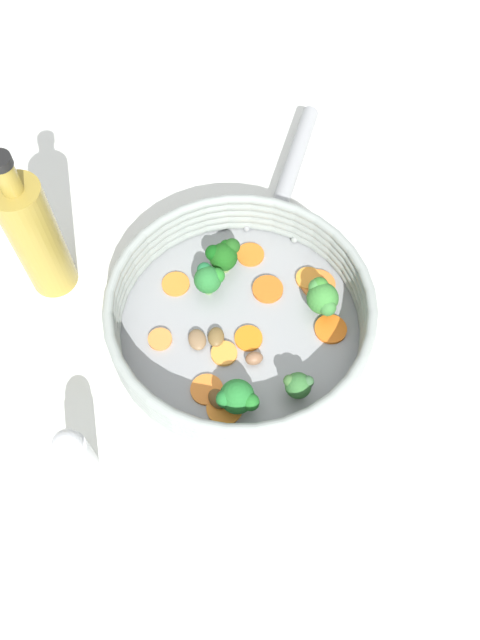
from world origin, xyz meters
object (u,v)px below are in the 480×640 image
object	(u,v)px
carrot_slice_0	(250,255)
broccoli_floret_0	(322,297)
broccoli_floret_4	(298,385)
mushroom_piece_1	(197,340)
broccoli_floret_3	(237,398)
broccoli_floret_2	(209,278)
mushroom_piece_2	(254,358)
carrot_slice_3	(268,289)
carrot_slice_6	(224,353)
mushroom_piece_3	(216,337)
carrot_slice_4	(309,279)
carrot_slice_9	(160,339)
oil_bottle	(35,236)
carrot_slice_5	(225,408)
carrot_slice_1	(249,338)
carrot_slice_2	(207,389)
broccoli_floret_1	(223,255)
mushroom_piece_0	(218,399)
carrot_slice_8	(318,284)
carrot_slice_10	(331,329)
salt_shaker	(74,453)
carrot_slice_7	(176,284)
skillet	(240,329)

from	to	relation	value
carrot_slice_0	broccoli_floret_0	size ratio (longest dim) A/B	0.74
broccoli_floret_4	mushroom_piece_1	size ratio (longest dim) A/B	1.50
broccoli_floret_3	broccoli_floret_4	bearing A→B (deg)	5.97
broccoli_floret_2	mushroom_piece_2	world-z (taller)	broccoli_floret_2
carrot_slice_3	mushroom_piece_2	size ratio (longest dim) A/B	1.83
carrot_slice_6	mushroom_piece_3	distance (m)	0.02
broccoli_floret_3	mushroom_piece_3	distance (m)	0.09
broccoli_floret_0	mushroom_piece_2	world-z (taller)	broccoli_floret_0
carrot_slice_4	carrot_slice_9	world-z (taller)	same
carrot_slice_6	oil_bottle	xyz separation A→B (m)	(-0.21, 0.14, 0.07)
carrot_slice_5	mushroom_piece_3	bearing A→B (deg)	91.19
carrot_slice_1	mushroom_piece_1	xyz separation A→B (m)	(-0.06, 0.00, 0.00)
carrot_slice_6	broccoli_floret_2	bearing A→B (deg)	96.21
carrot_slice_2	broccoli_floret_1	size ratio (longest dim) A/B	0.88
carrot_slice_3	mushroom_piece_1	distance (m)	0.11
broccoli_floret_1	mushroom_piece_2	bearing A→B (deg)	-80.17
carrot_slice_1	broccoli_floret_4	bearing A→B (deg)	-58.77
carrot_slice_1	carrot_slice_6	size ratio (longest dim) A/B	1.07
mushroom_piece_1	carrot_slice_5	bearing A→B (deg)	-74.49
mushroom_piece_0	mushroom_piece_3	world-z (taller)	same
carrot_slice_4	carrot_slice_8	size ratio (longest dim) A/B	0.76
carrot_slice_9	mushroom_piece_2	bearing A→B (deg)	-19.81
carrot_slice_9	carrot_slice_10	world-z (taller)	same
carrot_slice_5	carrot_slice_6	size ratio (longest dim) A/B	1.32
carrot_slice_2	carrot_slice_3	world-z (taller)	carrot_slice_3
carrot_slice_8	broccoli_floret_4	distance (m)	0.15
broccoli_floret_1	salt_shaker	size ratio (longest dim) A/B	0.48
broccoli_floret_3	carrot_slice_3	bearing A→B (deg)	70.09
carrot_slice_2	carrot_slice_6	world-z (taller)	carrot_slice_6
broccoli_floret_2	broccoli_floret_3	distance (m)	0.16
carrot_slice_7	carrot_slice_9	bearing A→B (deg)	-106.72
carrot_slice_8	mushroom_piece_2	xyz separation A→B (m)	(-0.09, -0.10, 0.01)
carrot_slice_2	broccoli_floret_0	size ratio (longest dim) A/B	0.79
carrot_slice_8	carrot_slice_9	distance (m)	0.21
skillet	carrot_slice_6	size ratio (longest dim) A/B	9.58
skillet	carrot_slice_3	distance (m)	0.06
mushroom_piece_2	carrot_slice_9	bearing A→B (deg)	160.19
carrot_slice_8	carrot_slice_6	bearing A→B (deg)	-146.47
carrot_slice_4	mushroom_piece_2	xyz separation A→B (m)	(-0.08, -0.10, 0.00)
carrot_slice_2	carrot_slice_5	xyz separation A→B (m)	(0.02, -0.02, -0.00)
carrot_slice_0	carrot_slice_9	distance (m)	0.16
carrot_slice_7	mushroom_piece_2	size ratio (longest dim) A/B	1.66
carrot_slice_4	carrot_slice_3	bearing A→B (deg)	-169.15
oil_bottle	carrot_slice_6	bearing A→B (deg)	-33.66
mushroom_piece_1	carrot_slice_1	bearing A→B (deg)	-2.94
carrot_slice_0	mushroom_piece_2	bearing A→B (deg)	-94.84
carrot_slice_2	broccoli_floret_3	size ratio (longest dim) A/B	0.81
carrot_slice_10	carrot_slice_0	bearing A→B (deg)	125.41
carrot_slice_3	carrot_slice_4	distance (m)	0.05
broccoli_floret_0	mushroom_piece_3	distance (m)	0.14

